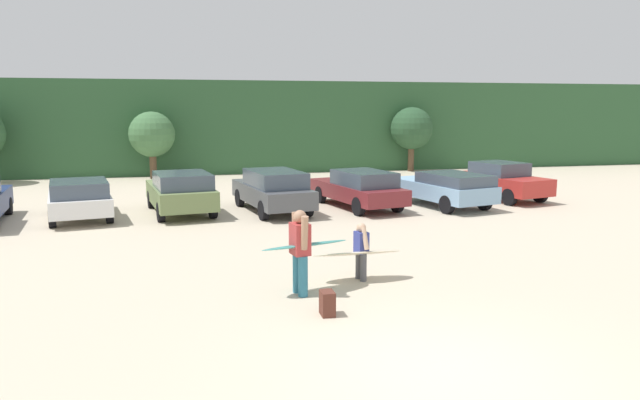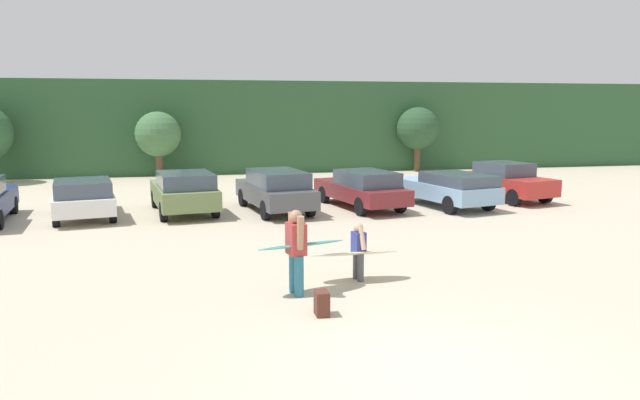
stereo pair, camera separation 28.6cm
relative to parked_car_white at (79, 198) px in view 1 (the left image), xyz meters
name	(u,v)px [view 1 (the left image)]	position (x,y,z in m)	size (l,w,h in m)	color
ground_plane	(443,371)	(7.06, -13.47, -0.73)	(120.00, 120.00, 0.00)	beige
hillside_ridge	(239,125)	(7.06, 18.45, 1.91)	(108.00, 12.00, 5.28)	#2D5633
tree_far_right	(152,135)	(1.82, 11.54, 1.60)	(2.41, 2.41, 3.56)	brown
tree_ridge_back	(412,129)	(16.67, 11.87, 1.80)	(2.50, 2.50, 3.80)	brown
parked_car_white	(79,198)	(0.00, 0.00, 0.00)	(2.67, 4.46, 1.37)	white
parked_car_olive_green	(181,191)	(3.34, 0.29, 0.07)	(2.60, 4.70, 1.52)	#6B7F4C
parked_car_dark_gray	(273,189)	(6.59, -0.05, 0.09)	(2.55, 4.86, 1.53)	#4C4F54
parked_car_maroon	(359,188)	(9.87, 0.04, 0.03)	(2.72, 5.01, 1.44)	maroon
parked_car_sky_blue	(444,187)	(13.12, -0.41, 0.01)	(2.89, 4.80, 1.34)	#84ADD1
parked_car_red	(500,180)	(16.17, 0.83, 0.05)	(2.77, 4.52, 1.53)	#B72D28
person_adult	(300,247)	(5.73, -9.59, 0.24)	(0.39, 0.68, 1.73)	teal
person_child	(361,248)	(7.22, -8.91, -0.02)	(0.29, 0.61, 1.27)	#4C4C51
surfboard_teal	(305,245)	(5.87, -9.45, 0.24)	(1.99, 1.04, 0.19)	teal
surfboard_cream	(357,253)	(7.12, -8.93, -0.13)	(2.00, 0.57, 0.23)	beige
backpack_dropped	(327,303)	(5.98, -10.89, -0.51)	(0.24, 0.34, 0.45)	#592D23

